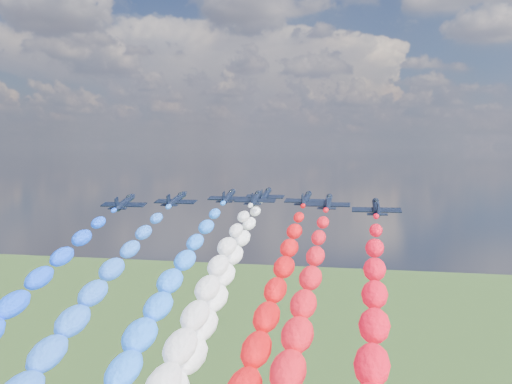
# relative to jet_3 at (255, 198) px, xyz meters

# --- Properties ---
(jet_0) EXTENTS (10.47, 13.94, 5.51)m
(jet_0) POSITION_rel_jet_3_xyz_m (-26.25, -16.04, 0.00)
(jet_0) COLOR black
(jet_1) EXTENTS (10.50, 13.95, 5.51)m
(jet_1) POSITION_rel_jet_3_xyz_m (-17.45, -6.76, 0.00)
(jet_1) COLOR black
(trail_1) EXTENTS (6.19, 100.17, 41.23)m
(trail_1) POSITION_rel_jet_3_xyz_m (-17.45, -59.20, -18.65)
(trail_1) COLOR blue
(jet_2) EXTENTS (9.82, 13.47, 5.51)m
(jet_2) POSITION_rel_jet_3_xyz_m (-7.66, 4.09, 0.00)
(jet_2) COLOR black
(trail_2) EXTENTS (6.19, 100.17, 41.23)m
(trail_2) POSITION_rel_jet_3_xyz_m (-7.66, -48.35, -18.65)
(trail_2) COLOR #206CFA
(jet_3) EXTENTS (10.41, 13.89, 5.51)m
(jet_3) POSITION_rel_jet_3_xyz_m (0.00, 0.00, 0.00)
(jet_3) COLOR black
(trail_3) EXTENTS (6.19, 100.17, 41.23)m
(trail_3) POSITION_rel_jet_3_xyz_m (0.00, -52.44, -18.65)
(trail_3) COLOR silver
(jet_4) EXTENTS (10.04, 13.63, 5.51)m
(jet_4) POSITION_rel_jet_3_xyz_m (0.29, 11.30, 0.00)
(jet_4) COLOR black
(trail_4) EXTENTS (6.19, 100.17, 41.23)m
(trail_4) POSITION_rel_jet_3_xyz_m (0.29, -41.14, -18.65)
(trail_4) COLOR white
(jet_5) EXTENTS (10.43, 13.91, 5.51)m
(jet_5) POSITION_rel_jet_3_xyz_m (11.99, 1.07, 0.00)
(jet_5) COLOR black
(trail_5) EXTENTS (6.19, 100.17, 41.23)m
(trail_5) POSITION_rel_jet_3_xyz_m (11.99, -51.37, -18.65)
(trail_5) COLOR red
(jet_6) EXTENTS (9.97, 13.58, 5.51)m
(jet_6) POSITION_rel_jet_3_xyz_m (17.87, -6.63, 0.00)
(jet_6) COLOR black
(trail_6) EXTENTS (6.19, 100.17, 41.23)m
(trail_6) POSITION_rel_jet_3_xyz_m (17.87, -59.07, -18.65)
(trail_6) COLOR red
(jet_7) EXTENTS (10.42, 13.90, 5.51)m
(jet_7) POSITION_rel_jet_3_xyz_m (28.45, -16.11, 0.00)
(jet_7) COLOR black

